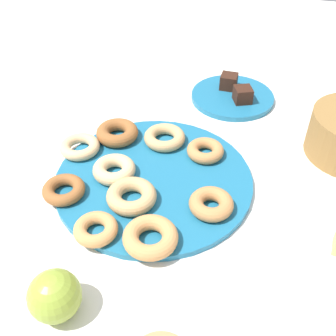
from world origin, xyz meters
name	(u,v)px	position (x,y,z in m)	size (l,w,h in m)	color
ground_plane	(154,181)	(0.00, 0.00, 0.00)	(2.40, 2.40, 0.00)	white
donut_plate	(154,179)	(0.00, 0.00, 0.01)	(0.40, 0.40, 0.01)	#1E6B93
donut_0	(80,147)	(-0.04, -0.18, 0.02)	(0.09, 0.09, 0.02)	#EABC84
donut_1	(96,229)	(0.17, -0.06, 0.02)	(0.08, 0.08, 0.02)	tan
donut_2	(114,170)	(0.01, -0.08, 0.03)	(0.09, 0.09, 0.03)	#EABC84
donut_3	(205,151)	(-0.09, 0.09, 0.03)	(0.08, 0.08, 0.02)	#C6844C
donut_4	(117,133)	(-0.11, -0.11, 0.03)	(0.09, 0.09, 0.03)	#995B2D
donut_5	(150,237)	(0.16, 0.04, 0.03)	(0.10, 0.10, 0.03)	tan
donut_6	(211,204)	(0.06, 0.13, 0.03)	(0.08, 0.08, 0.03)	#C6844C
donut_7	(165,137)	(-0.12, -0.01, 0.03)	(0.09, 0.09, 0.03)	tan
donut_8	(132,196)	(0.08, -0.02, 0.03)	(0.10, 0.10, 0.03)	tan
donut_9	(64,190)	(0.09, -0.16, 0.02)	(0.08, 0.08, 0.02)	#995B2D
cake_plate	(232,97)	(-0.36, 0.12, 0.01)	(0.22, 0.22, 0.01)	#1E6B93
brownie_near	(229,81)	(-0.39, 0.10, 0.03)	(0.04, 0.04, 0.04)	#381E14
brownie_far	(243,95)	(-0.33, 0.15, 0.03)	(0.04, 0.04, 0.04)	#381E14
apple	(55,296)	(0.31, -0.06, 0.04)	(0.08, 0.08, 0.08)	#93AD38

